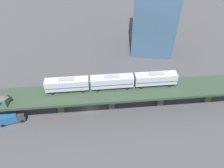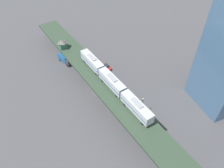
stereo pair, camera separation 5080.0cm
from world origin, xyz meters
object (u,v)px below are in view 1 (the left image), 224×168
at_px(signal_hut, 1,100).
at_px(street_lamp, 140,81).
at_px(street_car_black, 155,94).
at_px(street_car_red, 61,88).
at_px(subway_train, 112,81).
at_px(street_car_blue, 122,93).
at_px(office_tower, 156,6).
at_px(delivery_truck, 11,118).

xyz_separation_m(signal_hut, street_lamp, (-16.76, 36.35, -4.58)).
height_order(street_car_black, street_car_red, same).
bearing_deg(street_car_black, subway_train, -69.34).
bearing_deg(signal_hut, street_car_blue, 114.68).
bearing_deg(signal_hut, office_tower, 137.33).
bearing_deg(street_car_black, delivery_truck, -70.02).
bearing_deg(delivery_truck, street_car_red, 144.23).
relative_size(signal_hut, street_car_blue, 0.85).
height_order(street_car_red, street_lamp, street_lamp).
relative_size(street_lamp, office_tower, 0.19).
bearing_deg(street_car_red, street_car_blue, 90.32).
height_order(signal_hut, street_car_red, signal_hut).
bearing_deg(subway_train, office_tower, 159.98).
relative_size(signal_hut, street_car_red, 0.80).
relative_size(signal_hut, office_tower, 0.11).
bearing_deg(street_car_red, street_lamp, 95.83).
bearing_deg(subway_train, street_car_black, 110.66).
bearing_deg(street_car_red, subway_train, 75.39).
distance_m(signal_hut, office_tower, 60.89).
distance_m(street_car_blue, street_lamp, 6.65).
xyz_separation_m(street_car_red, office_tower, (-30.09, 29.87, 17.06)).
bearing_deg(street_car_red, street_car_black, 90.92).
height_order(street_car_red, office_tower, office_tower).
xyz_separation_m(street_car_red, delivery_truck, (14.36, -10.35, 0.82)).
height_order(subway_train, office_tower, office_tower).
relative_size(delivery_truck, office_tower, 0.21).
bearing_deg(street_car_blue, street_car_red, -89.68).
bearing_deg(office_tower, street_car_black, 1.23).
xyz_separation_m(signal_hut, delivery_truck, (0.20, 0.57, -6.92)).
relative_size(street_car_blue, street_lamp, 0.65).
bearing_deg(street_car_black, street_car_red, -89.08).
height_order(signal_hut, office_tower, office_tower).
bearing_deg(office_tower, subway_train, -20.02).
xyz_separation_m(signal_hut, street_car_red, (-14.16, 10.92, -7.75)).
distance_m(subway_train, street_car_black, 16.50).
bearing_deg(office_tower, street_lamp, -9.16).
height_order(street_lamp, office_tower, office_tower).
bearing_deg(street_car_black, street_lamp, -112.55).
xyz_separation_m(subway_train, street_car_blue, (-4.61, 2.88, -8.49)).
xyz_separation_m(street_car_blue, street_lamp, (-2.48, 5.29, 3.17)).
bearing_deg(street_car_red, delivery_truck, -35.77).
distance_m(subway_train, street_lamp, 12.06).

